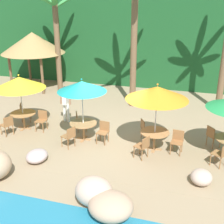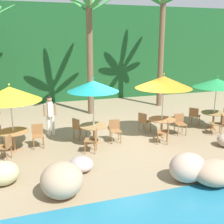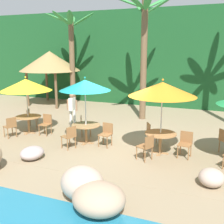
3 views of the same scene
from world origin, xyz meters
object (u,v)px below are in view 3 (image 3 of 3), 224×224
(chair_yellow_inland, at_px, (31,117))
(chair_yellow_left, at_px, (11,126))
(chair_orange_seaward, at_px, (185,142))
(palm_tree_second, at_px, (144,36))
(chair_teal_seaward, at_px, (106,133))
(dining_table_yellow, at_px, (28,119))
(dining_table_orange, at_px, (160,137))
(waiter_in_white, at_px, (72,108))
(dining_table_teal, at_px, (86,128))
(chair_yellow_seaward, at_px, (46,123))
(umbrella_yellow, at_px, (26,85))
(chair_teal_inland, at_px, (84,124))
(chair_orange_inland, at_px, (151,132))
(chair_orange_left, at_px, (147,146))
(umbrella_orange, at_px, (162,89))
(palm_tree_nearest, at_px, (71,44))
(umbrella_teal, at_px, (85,85))
(chair_teal_left, at_px, (70,136))
(palapa_hut, at_px, (50,61))

(chair_yellow_inland, xyz_separation_m, chair_yellow_left, (0.19, -1.55, 0.00))
(chair_orange_seaward, xyz_separation_m, palm_tree_second, (-2.75, 4.53, 3.69))
(chair_yellow_left, xyz_separation_m, chair_teal_seaward, (4.03, 0.55, 0.00))
(dining_table_yellow, distance_m, dining_table_orange, 5.83)
(palm_tree_second, height_order, waiter_in_white, palm_tree_second)
(waiter_in_white, bearing_deg, dining_table_yellow, -139.11)
(chair_yellow_inland, distance_m, dining_table_teal, 3.51)
(chair_yellow_seaward, bearing_deg, umbrella_yellow, -174.30)
(umbrella_yellow, relative_size, chair_yellow_seaward, 2.83)
(dining_table_teal, distance_m, chair_teal_inland, 0.86)
(chair_teal_seaward, relative_size, chair_orange_inland, 1.00)
(chair_yellow_seaward, relative_size, waiter_in_white, 0.51)
(dining_table_yellow, bearing_deg, chair_yellow_left, -107.30)
(chair_orange_left, bearing_deg, chair_yellow_seaward, 165.97)
(chair_yellow_left, xyz_separation_m, chair_orange_left, (5.80, -0.27, 0.00))
(dining_table_yellow, distance_m, dining_table_teal, 2.93)
(umbrella_orange, height_order, palm_tree_nearest, palm_tree_nearest)
(chair_teal_seaward, distance_m, chair_teal_inland, 1.51)
(chair_yellow_left, height_order, palm_tree_nearest, palm_tree_nearest)
(umbrella_teal, bearing_deg, chair_teal_inland, 123.11)
(chair_teal_seaward, relative_size, dining_table_orange, 0.79)
(chair_orange_seaward, distance_m, palm_tree_second, 6.46)
(chair_teal_left, relative_size, umbrella_orange, 0.33)
(chair_teal_seaward, distance_m, chair_orange_left, 1.95)
(umbrella_yellow, height_order, chair_orange_inland, umbrella_yellow)
(chair_orange_seaward, distance_m, palapa_hut, 11.39)
(palm_tree_second, bearing_deg, waiter_in_white, -129.65)
(umbrella_yellow, relative_size, chair_teal_seaward, 2.83)
(chair_yellow_inland, distance_m, waiter_in_white, 2.03)
(dining_table_teal, bearing_deg, umbrella_orange, -0.43)
(umbrella_yellow, xyz_separation_m, palm_tree_second, (3.93, 4.24, 2.10))
(chair_yellow_seaward, height_order, chair_orange_left, same)
(chair_teal_inland, height_order, chair_teal_left, same)
(chair_orange_seaward, relative_size, palm_tree_second, 0.14)
(chair_yellow_inland, bearing_deg, umbrella_teal, -16.39)
(chair_teal_inland, xyz_separation_m, chair_orange_seaward, (4.22, -0.74, 0.00))
(dining_table_teal, relative_size, palm_tree_second, 0.18)
(chair_orange_left, height_order, palm_tree_second, palm_tree_second)
(umbrella_orange, height_order, chair_orange_inland, umbrella_orange)
(chair_orange_inland, xyz_separation_m, palapa_hut, (-8.01, 5.36, 2.29))
(dining_table_teal, relative_size, palapa_hut, 0.28)
(umbrella_yellow, distance_m, chair_orange_left, 5.87)
(dining_table_yellow, height_order, palm_tree_second, palm_tree_second)
(chair_yellow_seaward, relative_size, chair_orange_inland, 1.00)
(chair_orange_left, relative_size, palapa_hut, 0.22)
(umbrella_teal, relative_size, umbrella_orange, 0.98)
(chair_teal_seaward, relative_size, chair_orange_seaward, 1.00)
(umbrella_teal, xyz_separation_m, chair_orange_left, (2.62, -0.83, -1.75))
(dining_table_yellow, relative_size, chair_orange_seaward, 1.26)
(chair_yellow_inland, distance_m, chair_yellow_left, 1.56)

